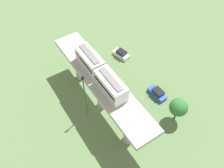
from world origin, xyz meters
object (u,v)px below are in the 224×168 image
parked_car_white (121,54)px  tree_near_viaduct (178,107)px  train (100,72)px  parked_car_blue (157,93)px  signal_post (85,95)px

parked_car_white → tree_near_viaduct: size_ratio=0.80×
train → parked_car_blue: size_ratio=3.16×
parked_car_white → parked_car_blue: (0.39, 13.90, 0.00)m
train → tree_near_viaduct: train is taller
train → parked_car_white: (-11.38, -9.56, -9.18)m
parked_car_white → parked_car_blue: same height
signal_post → parked_car_blue: bearing=163.8°
train → signal_post: size_ratio=1.23×
signal_post → train: bearing=-177.4°
train → signal_post: train is taller
parked_car_white → tree_near_viaduct: bearing=73.7°
signal_post → parked_car_white: bearing=-146.7°
parked_car_blue → tree_near_viaduct: 7.00m
train → parked_car_blue: 14.96m
parked_car_blue → tree_near_viaduct: size_ratio=0.76×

